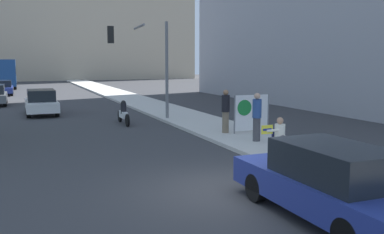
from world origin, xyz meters
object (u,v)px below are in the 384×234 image
city_bus_on_road (4,72)px  protest_banner (251,113)px  seated_protester (281,135)px  parked_car_curbside (329,183)px  car_on_road_nearest (41,102)px  traffic_light_pole (145,53)px  car_on_road_distant (3,88)px  motorcycle_on_road (123,114)px  pedestrian_behind (226,111)px  jogger_on_sidewalk (257,117)px

city_bus_on_road → protest_banner: bearing=-74.9°
seated_protester → parked_car_curbside: parked_car_curbside is taller
protest_banner → car_on_road_nearest: 13.47m
car_on_road_nearest → traffic_light_pole: bearing=-46.2°
car_on_road_distant → motorcycle_on_road: (6.13, -22.01, -0.16)m
parked_car_curbside → motorcycle_on_road: bearing=93.3°
protest_banner → car_on_road_distant: protest_banner is taller
pedestrian_behind → jogger_on_sidewalk: bearing=-98.1°
car_on_road_nearest → city_bus_on_road: bearing=95.4°
city_bus_on_road → traffic_light_pole: bearing=-77.1°
seated_protester → pedestrian_behind: pedestrian_behind is taller
protest_banner → traffic_light_pole: size_ratio=0.33×
protest_banner → seated_protester: bearing=-107.3°
traffic_light_pole → car_on_road_nearest: (-4.89, 5.09, -2.83)m
pedestrian_behind → motorcycle_on_road: bearing=108.5°
seated_protester → traffic_light_pole: traffic_light_pole is taller
jogger_on_sidewalk → motorcycle_on_road: jogger_on_sidewalk is taller
protest_banner → car_on_road_nearest: protest_banner is taller
pedestrian_behind → motorcycle_on_road: pedestrian_behind is taller
traffic_light_pole → motorcycle_on_road: (-1.30, -0.57, -3.04)m
pedestrian_behind → city_bus_on_road: bearing=89.4°
traffic_light_pole → seated_protester: bearing=-80.6°
seated_protester → city_bus_on_road: bearing=95.9°
jogger_on_sidewalk → parked_car_curbside: jogger_on_sidewalk is taller
motorcycle_on_road → protest_banner: bearing=-51.5°
pedestrian_behind → city_bus_on_road: (-9.40, 38.09, 0.80)m
parked_car_curbside → car_on_road_nearest: bearing=102.5°
jogger_on_sidewalk → pedestrian_behind: (-0.24, 2.13, -0.00)m
seated_protester → pedestrian_behind: bearing=80.5°
seated_protester → jogger_on_sidewalk: jogger_on_sidewalk is taller
jogger_on_sidewalk → city_bus_on_road: size_ratio=0.15×
seated_protester → car_on_road_nearest: 16.41m
pedestrian_behind → protest_banner: bearing=-34.9°
jogger_on_sidewalk → motorcycle_on_road: 7.88m
pedestrian_behind → traffic_light_pole: size_ratio=0.36×
parked_car_curbside → motorcycle_on_road: (-0.82, 14.27, -0.24)m
seated_protester → motorcycle_on_road: 9.86m
pedestrian_behind → traffic_light_pole: (-1.90, 5.50, 2.48)m
car_on_road_distant → city_bus_on_road: (-0.06, 11.14, 1.19)m
car_on_road_nearest → motorcycle_on_road: bearing=-57.6°
motorcycle_on_road → car_on_road_distant: bearing=105.6°
pedestrian_behind → car_on_road_distant: size_ratio=0.40×
seated_protester → pedestrian_behind: size_ratio=0.67×
car_on_road_nearest → protest_banner: bearing=-54.6°
car_on_road_distant → car_on_road_nearest: bearing=-81.1°
seated_protester → parked_car_curbside: bearing=-119.9°
pedestrian_behind → protest_banner: (1.02, -0.38, -0.09)m
jogger_on_sidewalk → car_on_road_nearest: (-7.03, 12.73, -0.35)m
parked_car_curbside → city_bus_on_road: bearing=98.4°
pedestrian_behind → traffic_light_pole: bearing=94.6°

